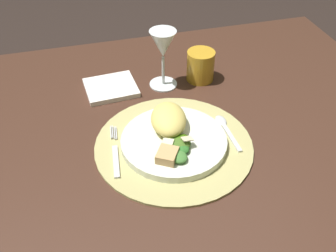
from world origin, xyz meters
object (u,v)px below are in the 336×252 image
object	(u,v)px
dining_table	(158,179)
wine_glass	(163,47)
fork	(115,153)
amber_tumbler	(200,66)
napkin	(111,88)
dinner_plate	(174,141)
spoon	(225,127)

from	to	relation	value
dining_table	wine_glass	bearing A→B (deg)	70.24
fork	amber_tumbler	xyz separation A→B (m)	(0.28, 0.25, 0.03)
napkin	amber_tumbler	world-z (taller)	amber_tumbler
napkin	wine_glass	xyz separation A→B (m)	(0.14, -0.01, 0.11)
dinner_plate	fork	xyz separation A→B (m)	(-0.13, 0.00, -0.01)
fork	amber_tumbler	bearing A→B (deg)	41.34
spoon	napkin	world-z (taller)	napkin
spoon	amber_tumbler	bearing A→B (deg)	86.41
napkin	wine_glass	bearing A→B (deg)	-5.49
dinner_plate	amber_tumbler	distance (m)	0.29
spoon	napkin	xyz separation A→B (m)	(-0.24, 0.24, -0.00)
dinner_plate	fork	distance (m)	0.13
dinner_plate	napkin	size ratio (longest dim) A/B	1.80
spoon	wine_glass	world-z (taller)	wine_glass
dinner_plate	wine_glass	size ratio (longest dim) A/B	1.49
fork	wine_glass	world-z (taller)	wine_glass
dinner_plate	spoon	xyz separation A→B (m)	(0.13, 0.02, -0.01)
fork	napkin	world-z (taller)	napkin
dinner_plate	amber_tumbler	xyz separation A→B (m)	(0.15, 0.25, 0.03)
napkin	spoon	bearing A→B (deg)	-45.17
amber_tumbler	wine_glass	bearing A→B (deg)	-179.02
dining_table	fork	size ratio (longest dim) A/B	8.05
amber_tumbler	napkin	bearing A→B (deg)	177.27
dining_table	napkin	distance (m)	0.28
wine_glass	spoon	bearing A→B (deg)	-67.47
dining_table	spoon	size ratio (longest dim) A/B	9.88
dining_table	wine_glass	world-z (taller)	wine_glass
fork	napkin	distance (m)	0.26
napkin	wine_glass	size ratio (longest dim) A/B	0.83
fork	napkin	xyz separation A→B (m)	(0.03, 0.26, -0.00)
dinner_plate	wine_glass	bearing A→B (deg)	80.67
spoon	wine_glass	distance (m)	0.27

